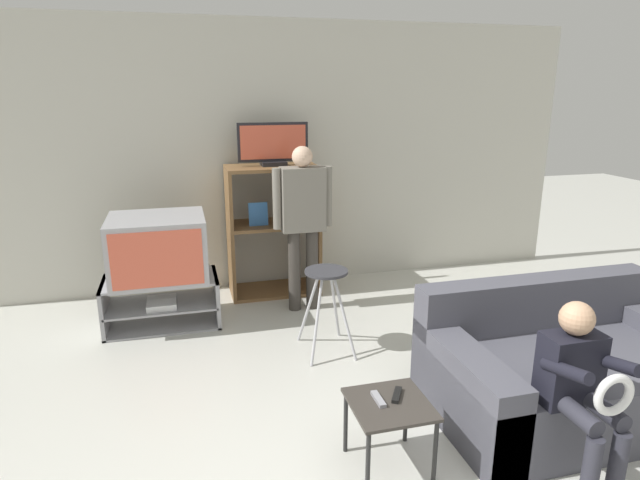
{
  "coord_description": "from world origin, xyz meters",
  "views": [
    {
      "loc": [
        -0.87,
        -1.59,
        1.96
      ],
      "look_at": [
        0.09,
        2.01,
        0.9
      ],
      "focal_mm": 30.0,
      "sensor_mm": 36.0,
      "label": 1
    }
  ],
  "objects_px": {
    "remote_control_white": "(378,399)",
    "person_seated_child": "(581,382)",
    "couch": "(566,371)",
    "television_main": "(158,248)",
    "remote_control_black": "(397,395)",
    "person_standing_adult": "(303,214)",
    "folding_stool": "(326,287)",
    "media_shelf": "(273,229)",
    "tv_stand": "(162,302)",
    "television_flat": "(273,145)",
    "snack_table": "(389,411)"
  },
  "relations": [
    {
      "from": "folding_stool",
      "to": "remote_control_white",
      "type": "xyz_separation_m",
      "value": [
        -0.09,
        -1.34,
        -0.12
      ]
    },
    {
      "from": "television_flat",
      "to": "television_main",
      "type": "bearing_deg",
      "value": -153.51
    },
    {
      "from": "folding_stool",
      "to": "remote_control_white",
      "type": "relative_size",
      "value": 4.58
    },
    {
      "from": "folding_stool",
      "to": "television_flat",
      "type": "bearing_deg",
      "value": 96.1
    },
    {
      "from": "television_main",
      "to": "remote_control_black",
      "type": "relative_size",
      "value": 5.37
    },
    {
      "from": "media_shelf",
      "to": "folding_stool",
      "type": "relative_size",
      "value": 1.91
    },
    {
      "from": "couch",
      "to": "television_flat",
      "type": "bearing_deg",
      "value": 118.75
    },
    {
      "from": "television_main",
      "to": "folding_stool",
      "type": "relative_size",
      "value": 1.17
    },
    {
      "from": "tv_stand",
      "to": "television_flat",
      "type": "bearing_deg",
      "value": 26.9
    },
    {
      "from": "media_shelf",
      "to": "folding_stool",
      "type": "distance_m",
      "value": 1.35
    },
    {
      "from": "media_shelf",
      "to": "remote_control_black",
      "type": "bearing_deg",
      "value": -86.08
    },
    {
      "from": "media_shelf",
      "to": "remote_control_white",
      "type": "bearing_deg",
      "value": -88.43
    },
    {
      "from": "television_flat",
      "to": "remote_control_black",
      "type": "xyz_separation_m",
      "value": [
        0.16,
        -2.68,
        -1.05
      ]
    },
    {
      "from": "snack_table",
      "to": "remote_control_black",
      "type": "height_order",
      "value": "remote_control_black"
    },
    {
      "from": "person_standing_adult",
      "to": "television_main",
      "type": "bearing_deg",
      "value": -178.77
    },
    {
      "from": "media_shelf",
      "to": "folding_stool",
      "type": "height_order",
      "value": "media_shelf"
    },
    {
      "from": "couch",
      "to": "person_seated_child",
      "type": "xyz_separation_m",
      "value": [
        -0.41,
        -0.56,
        0.3
      ]
    },
    {
      "from": "folding_stool",
      "to": "remote_control_black",
      "type": "bearing_deg",
      "value": -89.21
    },
    {
      "from": "remote_control_black",
      "to": "tv_stand",
      "type": "bearing_deg",
      "value": 151.31
    },
    {
      "from": "folding_stool",
      "to": "remote_control_white",
      "type": "distance_m",
      "value": 1.35
    },
    {
      "from": "couch",
      "to": "person_standing_adult",
      "type": "relative_size",
      "value": 1.13
    },
    {
      "from": "television_main",
      "to": "television_flat",
      "type": "xyz_separation_m",
      "value": [
        1.08,
        0.54,
        0.76
      ]
    },
    {
      "from": "snack_table",
      "to": "person_standing_adult",
      "type": "distance_m",
      "value": 2.29
    },
    {
      "from": "person_standing_adult",
      "to": "remote_control_black",
      "type": "bearing_deg",
      "value": -90.04
    },
    {
      "from": "media_shelf",
      "to": "remote_control_white",
      "type": "distance_m",
      "value": 2.69
    },
    {
      "from": "remote_control_black",
      "to": "media_shelf",
      "type": "bearing_deg",
      "value": 124.95
    },
    {
      "from": "remote_control_white",
      "to": "media_shelf",
      "type": "bearing_deg",
      "value": 91.67
    },
    {
      "from": "television_main",
      "to": "person_standing_adult",
      "type": "bearing_deg",
      "value": 1.23
    },
    {
      "from": "television_flat",
      "to": "person_seated_child",
      "type": "xyz_separation_m",
      "value": [
        0.97,
        -3.06,
        -0.88
      ]
    },
    {
      "from": "remote_control_white",
      "to": "person_seated_child",
      "type": "relative_size",
      "value": 0.15
    },
    {
      "from": "television_main",
      "to": "remote_control_white",
      "type": "relative_size",
      "value": 5.37
    },
    {
      "from": "remote_control_black",
      "to": "remote_control_white",
      "type": "height_order",
      "value": "same"
    },
    {
      "from": "snack_table",
      "to": "person_seated_child",
      "type": "relative_size",
      "value": 0.43
    },
    {
      "from": "television_main",
      "to": "remote_control_white",
      "type": "distance_m",
      "value": 2.45
    },
    {
      "from": "snack_table",
      "to": "person_standing_adult",
      "type": "height_order",
      "value": "person_standing_adult"
    },
    {
      "from": "television_main",
      "to": "person_standing_adult",
      "type": "xyz_separation_m",
      "value": [
        1.24,
        0.03,
        0.21
      ]
    },
    {
      "from": "remote_control_white",
      "to": "couch",
      "type": "height_order",
      "value": "couch"
    },
    {
      "from": "folding_stool",
      "to": "person_seated_child",
      "type": "distance_m",
      "value": 1.89
    },
    {
      "from": "tv_stand",
      "to": "media_shelf",
      "type": "height_order",
      "value": "media_shelf"
    },
    {
      "from": "folding_stool",
      "to": "person_seated_child",
      "type": "relative_size",
      "value": 0.69
    },
    {
      "from": "remote_control_white",
      "to": "person_standing_adult",
      "type": "bearing_deg",
      "value": 87.2
    },
    {
      "from": "media_shelf",
      "to": "person_seated_child",
      "type": "bearing_deg",
      "value": -72.05
    },
    {
      "from": "remote_control_white",
      "to": "person_seated_child",
      "type": "distance_m",
      "value": 1.0
    },
    {
      "from": "tv_stand",
      "to": "television_main",
      "type": "bearing_deg",
      "value": 64.28
    },
    {
      "from": "tv_stand",
      "to": "remote_control_white",
      "type": "xyz_separation_m",
      "value": [
        1.14,
        -2.14,
        0.19
      ]
    },
    {
      "from": "remote_control_black",
      "to": "couch",
      "type": "bearing_deg",
      "value": 39.3
    },
    {
      "from": "person_standing_adult",
      "to": "remote_control_white",
      "type": "bearing_deg",
      "value": -92.9
    },
    {
      "from": "tv_stand",
      "to": "media_shelf",
      "type": "bearing_deg",
      "value": 26.53
    },
    {
      "from": "television_flat",
      "to": "snack_table",
      "type": "relative_size",
      "value": 1.63
    },
    {
      "from": "media_shelf",
      "to": "television_flat",
      "type": "distance_m",
      "value": 0.81
    }
  ]
}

